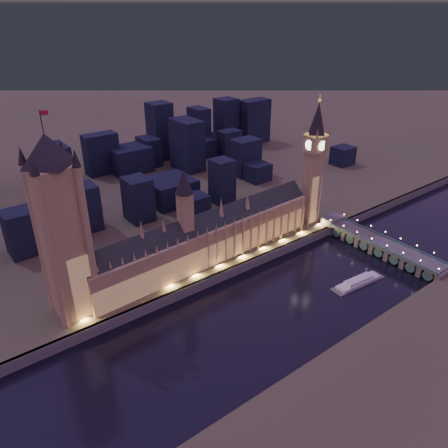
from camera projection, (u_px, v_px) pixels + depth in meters
ground_plane at (266, 303)px, 302.58m from camera, size 2000.00×2000.00×0.00m
north_bank at (37, 136)px, 669.15m from camera, size 2000.00×960.00×8.00m
embankment_wall at (230, 273)px, 329.82m from camera, size 2000.00×2.50×8.00m
palace_of_westminster at (208, 238)px, 331.61m from camera, size 202.00×30.10×78.00m
victoria_tower at (60, 222)px, 254.33m from camera, size 31.68×31.68×128.41m
elizabeth_tower at (315, 154)px, 373.05m from camera, size 18.00×18.00×112.71m
westminster_bridge at (378, 245)px, 363.46m from camera, size 19.90×113.00×15.90m
river_boat at (358, 282)px, 323.26m from camera, size 47.41×15.25×4.50m
city_backdrop at (141, 160)px, 483.75m from camera, size 457.74×215.63×81.53m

